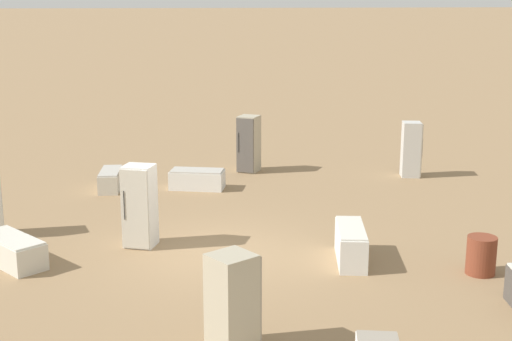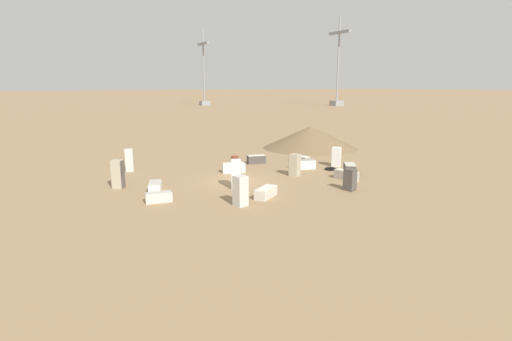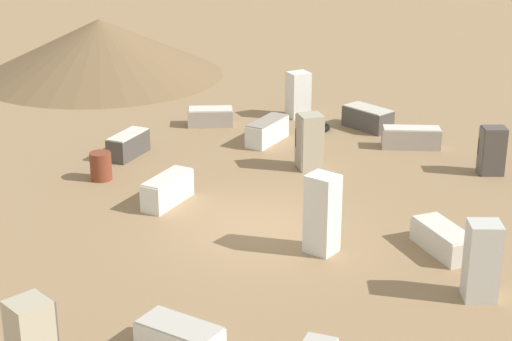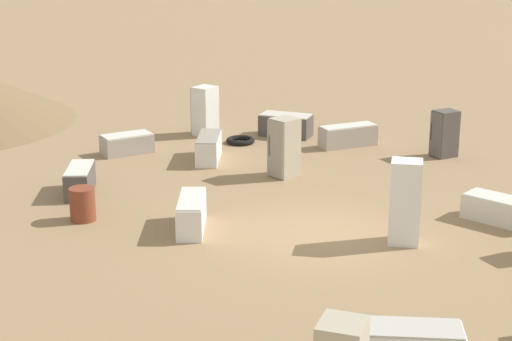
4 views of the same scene
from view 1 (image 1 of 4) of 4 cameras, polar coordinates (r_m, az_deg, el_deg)
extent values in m
plane|color=#937551|center=(16.42, -3.17, -6.64)|extent=(1000.00, 1000.00, 0.00)
cube|color=silver|center=(23.77, 12.28, 1.66)|extent=(0.70, 0.73, 1.80)
cube|color=beige|center=(23.81, 13.00, 1.65)|extent=(0.19, 0.57, 1.73)
cylinder|color=#2D2D2D|center=(23.60, 13.17, 1.76)|extent=(0.02, 0.02, 0.63)
cube|color=beige|center=(16.57, -18.92, -6.13)|extent=(1.64, 1.91, 0.58)
cube|color=silver|center=(16.47, -19.01, -5.11)|extent=(1.57, 1.83, 0.04)
cube|color=#B2A88E|center=(11.81, -1.95, -10.56)|extent=(0.90, 0.90, 1.68)
cube|color=gray|center=(12.01, -0.61, -10.12)|extent=(0.34, 0.57, 1.61)
cylinder|color=#2D2D2D|center=(11.83, 0.23, -10.05)|extent=(0.02, 0.02, 0.59)
cube|color=#B2A88E|center=(23.92, -0.57, 2.16)|extent=(0.89, 0.90, 1.89)
cube|color=#56514C|center=(23.60, -0.89, 2.00)|extent=(0.53, 0.36, 1.82)
cylinder|color=#2D2D2D|center=(23.64, -1.41, 2.25)|extent=(0.02, 0.02, 0.66)
cube|color=beige|center=(22.22, -11.55, -0.77)|extent=(0.78, 1.59, 0.56)
cube|color=#BCB7AD|center=(22.15, -11.59, -0.02)|extent=(0.74, 1.53, 0.04)
cube|color=white|center=(15.96, 7.59, -5.93)|extent=(0.99, 1.85, 0.75)
cube|color=silver|center=(15.83, 7.64, -4.59)|extent=(0.95, 1.77, 0.04)
cube|color=white|center=(16.85, -9.28, -2.81)|extent=(0.87, 0.83, 1.94)
cube|color=beige|center=(16.56, -9.69, -3.11)|extent=(0.62, 0.31, 1.86)
cylinder|color=#2D2D2D|center=(16.60, -10.51, -2.76)|extent=(0.02, 0.02, 0.68)
cube|color=white|center=(21.90, -4.73, -0.75)|extent=(1.79, 1.24, 0.55)
cube|color=#BCB7AD|center=(21.83, -4.75, 0.01)|extent=(1.72, 1.19, 0.04)
cylinder|color=brown|center=(15.83, 17.57, -6.49)|extent=(0.62, 0.62, 0.82)
camera|label=2|loc=(35.58, -52.36, 10.18)|focal=28.00mm
camera|label=3|loc=(34.64, -15.88, 18.51)|focal=60.00mm
camera|label=4|loc=(33.90, 2.40, 16.15)|focal=60.00mm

